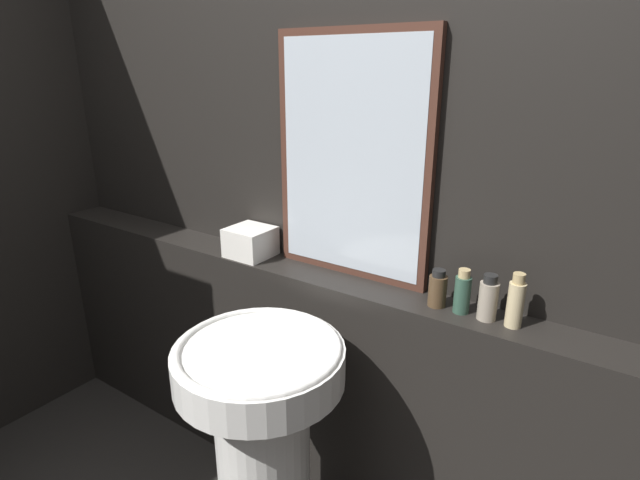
# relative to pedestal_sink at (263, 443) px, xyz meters

# --- Properties ---
(wall_back) EXTENTS (8.00, 0.06, 2.50)m
(wall_back) POSITION_rel_pedestal_sink_xyz_m (-0.04, 0.52, 0.72)
(wall_back) COLOR black
(wall_back) RESTS_ON ground_plane
(vanity_counter) EXTENTS (2.96, 0.18, 0.95)m
(vanity_counter) POSITION_rel_pedestal_sink_xyz_m (-0.04, 0.40, -0.06)
(vanity_counter) COLOR black
(vanity_counter) RESTS_ON ground_plane
(pedestal_sink) EXTENTS (0.51, 0.51, 0.89)m
(pedestal_sink) POSITION_rel_pedestal_sink_xyz_m (0.00, 0.00, 0.00)
(pedestal_sink) COLOR white
(pedestal_sink) RESTS_ON ground_plane
(mirror) EXTENTS (0.57, 0.03, 0.81)m
(mirror) POSITION_rel_pedestal_sink_xyz_m (0.02, 0.47, 0.82)
(mirror) COLOR #47281E
(mirror) RESTS_ON vanity_counter
(towel_stack) EXTENTS (0.16, 0.16, 0.11)m
(towel_stack) POSITION_rel_pedestal_sink_xyz_m (-0.38, 0.40, 0.47)
(towel_stack) COLOR silver
(towel_stack) RESTS_ON vanity_counter
(shampoo_bottle) EXTENTS (0.06, 0.06, 0.12)m
(shampoo_bottle) POSITION_rel_pedestal_sink_xyz_m (0.37, 0.40, 0.47)
(shampoo_bottle) COLOR #4C3823
(shampoo_bottle) RESTS_ON vanity_counter
(conditioner_bottle) EXTENTS (0.05, 0.05, 0.14)m
(conditioner_bottle) POSITION_rel_pedestal_sink_xyz_m (0.45, 0.40, 0.48)
(conditioner_bottle) COLOR #2D4C3D
(conditioner_bottle) RESTS_ON vanity_counter
(lotion_bottle) EXTENTS (0.05, 0.05, 0.14)m
(lotion_bottle) POSITION_rel_pedestal_sink_xyz_m (0.53, 0.40, 0.48)
(lotion_bottle) COLOR gray
(lotion_bottle) RESTS_ON vanity_counter
(body_wash_bottle) EXTENTS (0.05, 0.05, 0.16)m
(body_wash_bottle) POSITION_rel_pedestal_sink_xyz_m (0.60, 0.40, 0.49)
(body_wash_bottle) COLOR #C6B284
(body_wash_bottle) RESTS_ON vanity_counter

